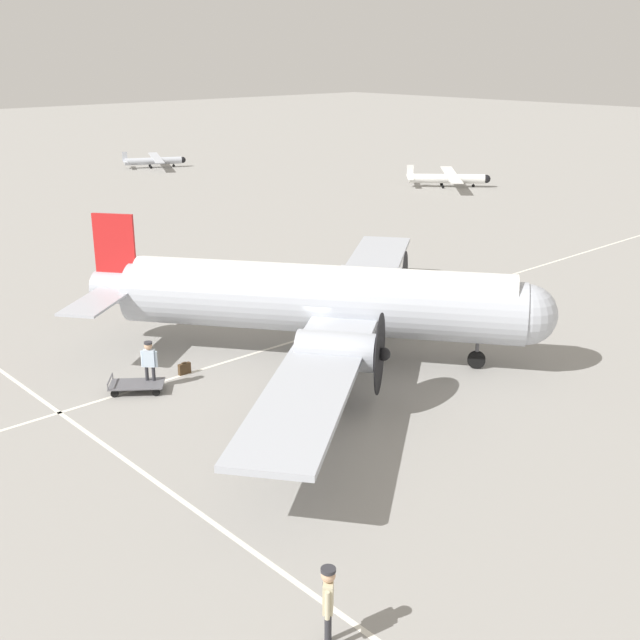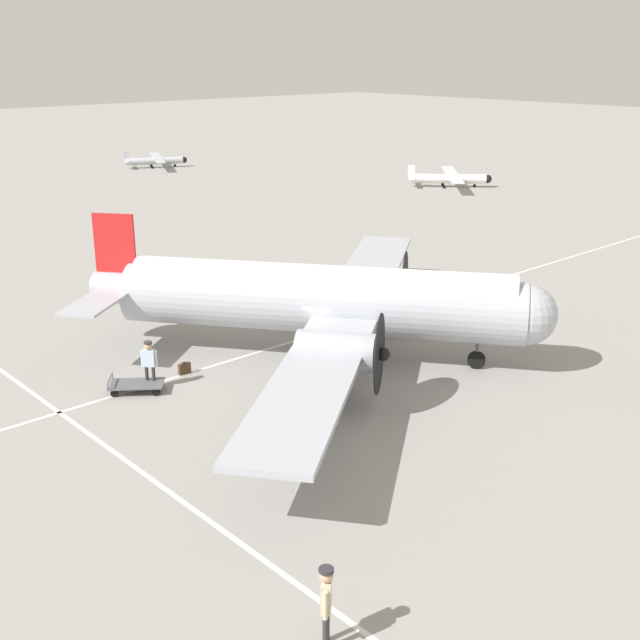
{
  "view_description": "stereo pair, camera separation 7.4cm",
  "coord_description": "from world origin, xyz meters",
  "px_view_note": "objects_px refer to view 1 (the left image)",
  "views": [
    {
      "loc": [
        -20.31,
        -22.35,
        11.8
      ],
      "look_at": [
        0.0,
        0.0,
        1.58
      ],
      "focal_mm": 45.0,
      "sensor_mm": 36.0,
      "label": 1
    },
    {
      "loc": [
        -20.26,
        -22.4,
        11.8
      ],
      "look_at": [
        0.0,
        0.0,
        1.58
      ],
      "focal_mm": 45.0,
      "sensor_mm": 36.0,
      "label": 2
    }
  ],
  "objects_px": {
    "crew_foreground": "(328,598)",
    "suitcase_near_door": "(184,369)",
    "airliner_main": "(330,300)",
    "light_aircraft_taxiing": "(155,160)",
    "light_aircraft_distant": "(449,178)",
    "passenger_boarding": "(149,359)",
    "baggage_cart": "(136,385)"
  },
  "relations": [
    {
      "from": "crew_foreground",
      "to": "suitcase_near_door",
      "type": "bearing_deg",
      "value": 24.26
    },
    {
      "from": "airliner_main",
      "to": "light_aircraft_taxiing",
      "type": "bearing_deg",
      "value": 118.99
    },
    {
      "from": "light_aircraft_distant",
      "to": "light_aircraft_taxiing",
      "type": "distance_m",
      "value": 31.55
    },
    {
      "from": "passenger_boarding",
      "to": "light_aircraft_distant",
      "type": "height_order",
      "value": "light_aircraft_distant"
    },
    {
      "from": "baggage_cart",
      "to": "suitcase_near_door",
      "type": "bearing_deg",
      "value": 44.26
    },
    {
      "from": "passenger_boarding",
      "to": "light_aircraft_distant",
      "type": "relative_size",
      "value": 0.23
    },
    {
      "from": "crew_foreground",
      "to": "passenger_boarding",
      "type": "bearing_deg",
      "value": 29.74
    },
    {
      "from": "suitcase_near_door",
      "to": "light_aircraft_distant",
      "type": "relative_size",
      "value": 0.06
    },
    {
      "from": "baggage_cart",
      "to": "light_aircraft_distant",
      "type": "xyz_separation_m",
      "value": [
        44.23,
        21.43,
        0.54
      ]
    },
    {
      "from": "airliner_main",
      "to": "passenger_boarding",
      "type": "bearing_deg",
      "value": -143.82
    },
    {
      "from": "crew_foreground",
      "to": "baggage_cart",
      "type": "distance_m",
      "value": 14.78
    },
    {
      "from": "passenger_boarding",
      "to": "light_aircraft_distant",
      "type": "xyz_separation_m",
      "value": [
        43.67,
        21.51,
        -0.32
      ]
    },
    {
      "from": "baggage_cart",
      "to": "airliner_main",
      "type": "bearing_deg",
      "value": 21.29
    },
    {
      "from": "baggage_cart",
      "to": "crew_foreground",
      "type": "bearing_deg",
      "value": -66.86
    },
    {
      "from": "airliner_main",
      "to": "baggage_cart",
      "type": "bearing_deg",
      "value": -143.15
    },
    {
      "from": "passenger_boarding",
      "to": "baggage_cart",
      "type": "bearing_deg",
      "value": -141.4
    },
    {
      "from": "airliner_main",
      "to": "light_aircraft_taxiing",
      "type": "xyz_separation_m",
      "value": [
        23.73,
        52.4,
        -1.68
      ]
    },
    {
      "from": "suitcase_near_door",
      "to": "light_aircraft_taxiing",
      "type": "xyz_separation_m",
      "value": [
        29.0,
        49.93,
        0.54
      ]
    },
    {
      "from": "passenger_boarding",
      "to": "airliner_main",
      "type": "bearing_deg",
      "value": 29.35
    },
    {
      "from": "light_aircraft_taxiing",
      "to": "passenger_boarding",
      "type": "bearing_deg",
      "value": -95.31
    },
    {
      "from": "crew_foreground",
      "to": "suitcase_near_door",
      "type": "height_order",
      "value": "crew_foreground"
    },
    {
      "from": "crew_foreground",
      "to": "passenger_boarding",
      "type": "height_order",
      "value": "crew_foreground"
    },
    {
      "from": "airliner_main",
      "to": "baggage_cart",
      "type": "distance_m",
      "value": 8.11
    },
    {
      "from": "crew_foreground",
      "to": "baggage_cart",
      "type": "bearing_deg",
      "value": 31.9
    },
    {
      "from": "crew_foreground",
      "to": "baggage_cart",
      "type": "height_order",
      "value": "crew_foreground"
    },
    {
      "from": "crew_foreground",
      "to": "passenger_boarding",
      "type": "xyz_separation_m",
      "value": [
        4.29,
        14.19,
        -0.05
      ]
    },
    {
      "from": "crew_foreground",
      "to": "light_aircraft_taxiing",
      "type": "bearing_deg",
      "value": 18.09
    },
    {
      "from": "suitcase_near_door",
      "to": "baggage_cart",
      "type": "bearing_deg",
      "value": -173.54
    },
    {
      "from": "light_aircraft_distant",
      "to": "baggage_cart",
      "type": "bearing_deg",
      "value": -108.8
    },
    {
      "from": "airliner_main",
      "to": "passenger_boarding",
      "type": "xyz_separation_m",
      "value": [
        -6.94,
        2.14,
        -1.3
      ]
    },
    {
      "from": "suitcase_near_door",
      "to": "light_aircraft_taxiing",
      "type": "distance_m",
      "value": 57.74
    },
    {
      "from": "suitcase_near_door",
      "to": "light_aircraft_distant",
      "type": "xyz_separation_m",
      "value": [
        42.01,
        21.18,
        0.6
      ]
    }
  ]
}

